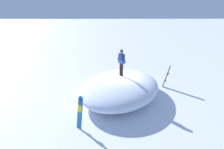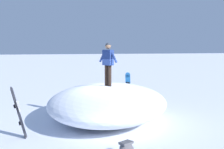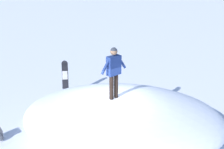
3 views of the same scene
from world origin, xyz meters
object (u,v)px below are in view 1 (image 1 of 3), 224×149
snowboard_primary_upright (80,112)px  snowboard_secondary_upright (167,76)px  snowboarder_standing (121,60)px  backpack_near (125,74)px

snowboard_primary_upright → snowboard_secondary_upright: 7.68m
snowboarder_standing → backpack_near: size_ratio=2.57×
snowboarder_standing → backpack_near: 4.54m
snowboard_secondary_upright → backpack_near: size_ratio=2.52×
snowboard_primary_upright → snowboard_secondary_upright: bearing=131.9°
backpack_near → snowboarder_standing: bearing=-9.0°
snowboarder_standing → snowboard_primary_upright: (3.71, -2.24, -1.63)m
snowboarder_standing → snowboard_secondary_upright: 4.07m
backpack_near → snowboard_primary_upright: bearing=-20.6°
snowboarder_standing → snowboard_secondary_upright: (-1.42, 3.48, -1.57)m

